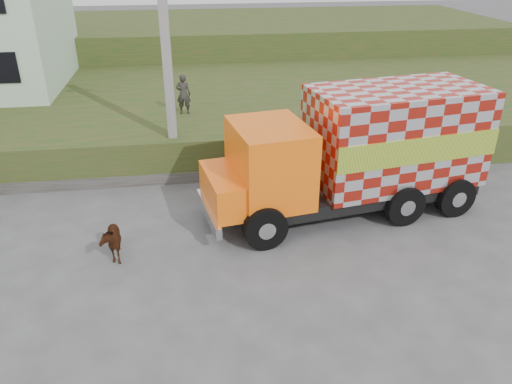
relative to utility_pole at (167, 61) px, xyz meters
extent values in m
plane|color=#474749|center=(1.00, -4.60, -4.08)|extent=(120.00, 120.00, 0.00)
cube|color=#234517|center=(1.00, 5.40, -3.33)|extent=(40.00, 12.00, 1.50)
cube|color=#234517|center=(1.00, 17.40, -2.58)|extent=(40.00, 12.00, 3.00)
cube|color=#595651|center=(-1.00, -0.40, -3.88)|extent=(16.00, 0.50, 0.40)
cube|color=gray|center=(0.00, 0.00, -0.08)|extent=(0.30, 0.30, 8.00)
cube|color=black|center=(5.35, -3.24, -3.36)|extent=(7.77, 3.58, 0.39)
cube|color=#FF650D|center=(2.74, -3.66, -2.15)|extent=(2.36, 2.82, 2.20)
cube|color=#FF650D|center=(1.49, -3.86, -2.81)|extent=(1.46, 2.46, 0.99)
cube|color=silver|center=(6.65, -3.03, -1.76)|extent=(5.42, 3.42, 2.86)
cube|color=yellow|center=(6.87, -4.35, -1.76)|extent=(5.01, 0.85, 0.77)
cube|color=yellow|center=(6.44, -1.70, -1.76)|extent=(5.01, 0.85, 0.77)
cube|color=silver|center=(0.95, -3.95, -3.47)|extent=(0.57, 2.53, 0.33)
cylinder|color=black|center=(2.40, -5.00, -3.47)|extent=(1.26, 0.57, 1.21)
cylinder|color=black|center=(1.99, -2.50, -3.47)|extent=(1.26, 0.57, 1.21)
cylinder|color=black|center=(6.64, -4.31, -3.47)|extent=(1.26, 0.57, 1.21)
cylinder|color=black|center=(6.23, -1.81, -3.47)|extent=(1.26, 0.57, 1.21)
cylinder|color=black|center=(8.37, -4.03, -3.47)|extent=(1.26, 0.57, 1.21)
cylinder|color=black|center=(7.97, -1.53, -3.47)|extent=(1.26, 0.57, 1.21)
imported|color=#35120D|center=(-1.69, -4.88, -3.54)|extent=(0.81, 1.35, 1.06)
imported|color=#312E2C|center=(0.44, 2.58, -1.80)|extent=(0.62, 0.46, 1.55)
camera|label=1|loc=(0.49, -16.40, 3.42)|focal=35.00mm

